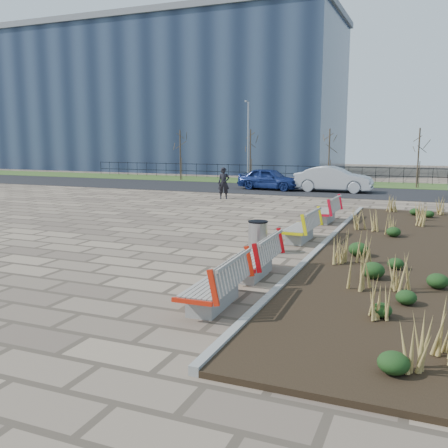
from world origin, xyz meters
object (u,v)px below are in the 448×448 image
at_px(car_blue, 269,179).
at_px(car_silver, 334,179).
at_px(bench_b, 253,256).
at_px(pedestrian, 224,183).
at_px(bench_d, 325,210).
at_px(bench_a, 213,282).
at_px(litter_bin, 258,237).
at_px(lamp_west, 248,143).
at_px(bench_c, 300,226).

bearing_deg(car_blue, car_silver, -79.68).
distance_m(bench_b, pedestrian, 16.05).
bearing_deg(bench_d, bench_b, -88.48).
bearing_deg(bench_a, litter_bin, 96.53).
relative_size(bench_d, lamp_west, 0.35).
bearing_deg(car_silver, pedestrian, 139.94).
bearing_deg(litter_bin, bench_b, -73.92).
xyz_separation_m(bench_d, car_blue, (-5.92, 11.65, 0.23)).
xyz_separation_m(bench_a, lamp_west, (-9.00, 27.20, 2.54)).
distance_m(bench_b, lamp_west, 26.52).
height_order(pedestrian, car_blue, pedestrian).
relative_size(car_blue, lamp_west, 0.69).
bearing_deg(lamp_west, bench_a, -71.69).
bearing_deg(car_blue, lamp_west, 41.49).
bearing_deg(car_silver, bench_c, -174.53).
relative_size(bench_d, car_blue, 0.51).
height_order(bench_b, lamp_west, lamp_west).
relative_size(pedestrian, lamp_west, 0.29).
bearing_deg(lamp_west, car_silver, -30.08).
relative_size(litter_bin, lamp_west, 0.15).
bearing_deg(lamp_west, pedestrian, -77.66).
bearing_deg(litter_bin, bench_a, -81.55).
height_order(bench_a, litter_bin, bench_a).
bearing_deg(bench_d, pedestrian, 140.78).
bearing_deg(lamp_west, bench_c, -66.00).
height_order(bench_c, lamp_west, lamp_west).
height_order(bench_a, pedestrian, pedestrian).
bearing_deg(car_blue, litter_bin, -157.05).
relative_size(bench_d, litter_bin, 2.31).
height_order(bench_b, bench_c, same).
height_order(litter_bin, car_silver, car_silver).
relative_size(bench_c, pedestrian, 1.20).
height_order(bench_d, pedestrian, pedestrian).
distance_m(litter_bin, car_blue, 18.60).
bearing_deg(pedestrian, lamp_west, 79.34).
bearing_deg(bench_b, bench_d, 88.58).
xyz_separation_m(bench_a, car_silver, (-1.79, 23.02, 0.31)).
height_order(bench_d, car_silver, car_silver).
height_order(car_silver, lamp_west, lamp_west).
height_order(bench_d, car_blue, car_blue).
height_order(bench_c, litter_bin, bench_c).
xyz_separation_m(bench_a, pedestrian, (-6.75, 16.93, 0.37)).
relative_size(bench_a, bench_b, 1.00).
distance_m(bench_a, bench_d, 11.11).
bearing_deg(bench_a, bench_c, 88.07).
bearing_deg(bench_a, car_silver, 92.53).
distance_m(bench_c, litter_bin, 2.20).
xyz_separation_m(pedestrian, lamp_west, (-2.25, 10.27, 2.17)).
distance_m(bench_b, car_silver, 20.73).
relative_size(bench_b, lamp_west, 0.35).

